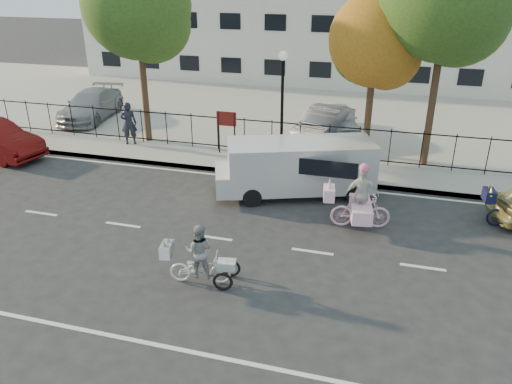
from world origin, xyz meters
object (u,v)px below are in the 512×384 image
(zebra_trike, at_px, (200,261))
(pedestrian, at_px, (129,123))
(lot_car_a, at_px, (91,105))
(lamppost, at_px, (282,87))
(lot_car_c, at_px, (324,124))
(white_van, at_px, (298,166))
(lot_car_d, at_px, (339,119))
(unicorn_bike, at_px, (360,204))

(zebra_trike, height_order, pedestrian, pedestrian)
(lot_car_a, bearing_deg, lamppost, -23.77)
(lot_car_c, bearing_deg, white_van, -75.90)
(lot_car_c, bearing_deg, lot_car_a, -166.56)
(lamppost, xyz_separation_m, lot_car_c, (1.28, 3.00, -2.25))
(white_van, xyz_separation_m, lot_car_a, (-12.11, 6.17, -0.21))
(pedestrian, bearing_deg, zebra_trike, 104.50)
(white_van, xyz_separation_m, lot_car_d, (0.58, 7.28, -0.29))
(pedestrian, bearing_deg, white_van, 137.00)
(white_van, bearing_deg, lamppost, 92.40)
(lot_car_d, bearing_deg, lamppost, -131.14)
(zebra_trike, bearing_deg, lot_car_d, -18.26)
(lamppost, xyz_separation_m, white_van, (1.27, -3.00, -2.04))
(zebra_trike, relative_size, lot_car_d, 0.52)
(lot_car_a, relative_size, lot_car_d, 1.33)
(unicorn_bike, distance_m, lot_car_c, 8.26)
(lamppost, height_order, pedestrian, lamppost)
(unicorn_bike, bearing_deg, lamppost, 26.69)
(lot_car_a, bearing_deg, zebra_trike, -55.89)
(zebra_trike, relative_size, unicorn_bike, 0.90)
(pedestrian, relative_size, lot_car_d, 0.51)
(white_van, relative_size, lot_car_d, 1.60)
(pedestrian, bearing_deg, lot_car_a, -61.75)
(white_van, xyz_separation_m, lot_car_c, (0.01, 6.00, -0.21))
(lot_car_c, bearing_deg, lamppost, -98.89)
(zebra_trike, xyz_separation_m, unicorn_bike, (3.61, 4.11, 0.15))
(pedestrian, relative_size, lot_car_a, 0.38)
(unicorn_bike, height_order, white_van, unicorn_bike)
(lamppost, height_order, white_van, lamppost)
(lamppost, bearing_deg, pedestrian, 180.00)
(lamppost, relative_size, pedestrian, 2.29)
(pedestrian, xyz_separation_m, lot_car_c, (8.19, 3.00, -0.23))
(zebra_trike, xyz_separation_m, lot_car_d, (1.86, 13.32, 0.15))
(lot_car_a, bearing_deg, lot_car_c, -8.27)
(lamppost, xyz_separation_m, zebra_trike, (-0.01, -9.04, -2.48))
(zebra_trike, distance_m, unicorn_bike, 5.47)
(lamppost, height_order, unicorn_bike, lamppost)
(lot_car_c, bearing_deg, zebra_trike, -81.90)
(lamppost, xyz_separation_m, pedestrian, (-6.91, 0.00, -2.02))
(lamppost, bearing_deg, zebra_trike, -90.08)
(lot_car_a, bearing_deg, unicorn_bike, -36.76)
(lot_car_c, xyz_separation_m, lot_car_d, (0.56, 1.28, -0.08))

